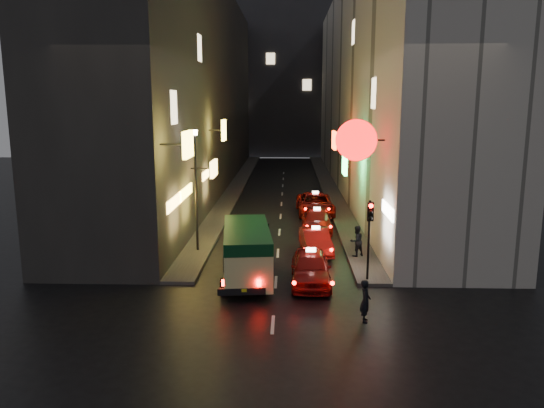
# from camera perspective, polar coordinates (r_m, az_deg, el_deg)

# --- Properties ---
(ground) EXTENTS (120.00, 120.00, 0.00)m
(ground) POSITION_cam_1_polar(r_m,az_deg,el_deg) (15.68, -0.38, -18.76)
(ground) COLOR black
(ground) RESTS_ON ground
(building_left) EXTENTS (7.39, 52.00, 18.00)m
(building_left) POSITION_cam_1_polar(r_m,az_deg,el_deg) (48.37, -8.56, 12.31)
(building_left) COLOR #33302E
(building_left) RESTS_ON ground
(building_right) EXTENTS (8.29, 52.00, 18.00)m
(building_right) POSITION_cam_1_polar(r_m,az_deg,el_deg) (48.20, 10.96, 12.24)
(building_right) COLOR #BCB7AC
(building_right) RESTS_ON ground
(building_far) EXTENTS (30.00, 10.00, 22.00)m
(building_far) POSITION_cam_1_polar(r_m,az_deg,el_deg) (79.67, 1.45, 13.30)
(building_far) COLOR #303034
(building_far) RESTS_ON ground
(sidewalk_left) EXTENTS (1.50, 52.00, 0.15)m
(sidewalk_left) POSITION_cam_1_polar(r_m,az_deg,el_deg) (48.46, -3.89, 1.81)
(sidewalk_left) COLOR #4B4946
(sidewalk_left) RESTS_ON ground
(sidewalk_right) EXTENTS (1.50, 52.00, 0.15)m
(sidewalk_right) POSITION_cam_1_polar(r_m,az_deg,el_deg) (48.37, 6.19, 1.75)
(sidewalk_right) COLOR #4B4946
(sidewalk_right) RESTS_ON ground
(minibus) EXTENTS (2.52, 5.72, 2.38)m
(minibus) POSITION_cam_1_polar(r_m,az_deg,el_deg) (23.27, -2.74, -4.68)
(minibus) COLOR #F1EE96
(minibus) RESTS_ON ground
(taxi_near) EXTENTS (2.20, 5.27, 1.84)m
(taxi_near) POSITION_cam_1_polar(r_m,az_deg,el_deg) (23.07, 4.18, -6.57)
(taxi_near) COLOR maroon
(taxi_near) RESTS_ON ground
(taxi_second) EXTENTS (2.40, 4.80, 1.64)m
(taxi_second) POSITION_cam_1_polar(r_m,az_deg,el_deg) (27.73, 4.72, -3.78)
(taxi_second) COLOR maroon
(taxi_second) RESTS_ON ground
(taxi_third) EXTENTS (2.06, 4.78, 1.67)m
(taxi_third) POSITION_cam_1_polar(r_m,az_deg,el_deg) (32.40, 4.86, -1.59)
(taxi_third) COLOR maroon
(taxi_third) RESTS_ON ground
(taxi_far) EXTENTS (2.42, 5.48, 1.89)m
(taxi_far) POSITION_cam_1_polar(r_m,az_deg,el_deg) (37.08, 4.68, 0.19)
(taxi_far) COLOR maroon
(taxi_far) RESTS_ON ground
(pedestrian_crossing) EXTENTS (0.42, 0.61, 1.77)m
(pedestrian_crossing) POSITION_cam_1_polar(r_m,az_deg,el_deg) (19.47, 10.02, -9.94)
(pedestrian_crossing) COLOR black
(pedestrian_crossing) RESTS_ON ground
(pedestrian_sidewalk) EXTENTS (0.78, 0.69, 1.75)m
(pedestrian_sidewalk) POSITION_cam_1_polar(r_m,az_deg,el_deg) (26.82, 9.08, -3.74)
(pedestrian_sidewalk) COLOR black
(pedestrian_sidewalk) RESTS_ON sidewalk_right
(traffic_light) EXTENTS (0.26, 0.43, 3.50)m
(traffic_light) POSITION_cam_1_polar(r_m,az_deg,el_deg) (22.92, 10.47, -2.04)
(traffic_light) COLOR black
(traffic_light) RESTS_ON sidewalk_right
(lamp_post) EXTENTS (0.28, 0.28, 6.22)m
(lamp_post) POSITION_cam_1_polar(r_m,az_deg,el_deg) (27.33, -8.19, 2.33)
(lamp_post) COLOR black
(lamp_post) RESTS_ON sidewalk_left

